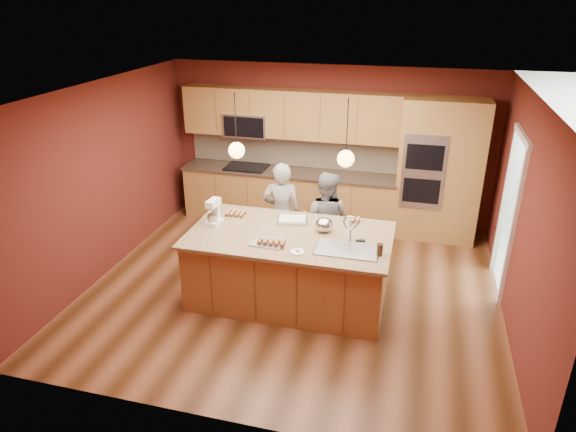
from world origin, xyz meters
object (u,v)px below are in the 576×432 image
(island, at_px, (291,266))
(stand_mixer, at_px, (214,213))
(person_right, at_px, (325,221))
(person_left, at_px, (282,214))
(mixing_bowl, at_px, (324,225))

(island, xyz_separation_m, stand_mixer, (-1.07, 0.06, 0.61))
(island, bearing_deg, person_right, 74.81)
(person_left, xyz_separation_m, stand_mixer, (-0.68, -0.92, 0.31))
(stand_mixer, relative_size, mixing_bowl, 1.47)
(person_left, bearing_deg, stand_mixer, 46.75)
(island, distance_m, mixing_bowl, 0.71)
(stand_mixer, bearing_deg, island, 4.15)
(person_left, bearing_deg, island, 104.88)
(person_left, relative_size, person_right, 1.06)
(stand_mixer, distance_m, mixing_bowl, 1.46)
(person_right, relative_size, stand_mixer, 4.36)
(person_right, xyz_separation_m, mixing_bowl, (0.13, -0.79, 0.30))
(island, height_order, stand_mixer, island)
(person_left, bearing_deg, mixing_bowl, 127.78)
(person_left, relative_size, stand_mixer, 4.62)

